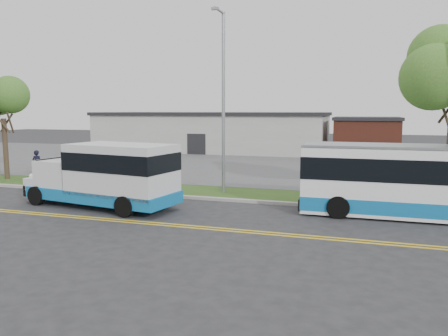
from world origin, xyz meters
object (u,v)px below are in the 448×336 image
(streetlight_near, at_px, (223,97))
(pedestrian, at_px, (37,164))
(parked_car_b, at_px, (133,157))
(shuttle_bus, at_px, (109,174))
(tree_west, at_px, (2,101))
(parked_car_a, at_px, (119,158))
(transit_bus, at_px, (436,182))

(streetlight_near, bearing_deg, pedestrian, 174.52)
(parked_car_b, bearing_deg, pedestrian, -115.49)
(shuttle_bus, height_order, parked_car_b, shuttle_bus)
(parked_car_b, bearing_deg, tree_west, -123.76)
(shuttle_bus, height_order, parked_car_a, shuttle_bus)
(streetlight_near, xyz_separation_m, parked_car_a, (-11.72, 8.81, -4.50))
(parked_car_b, bearing_deg, shuttle_bus, -73.01)
(transit_bus, distance_m, pedestrian, 23.66)
(tree_west, xyz_separation_m, pedestrian, (1.75, 0.80, -4.10))
(streetlight_near, bearing_deg, transit_bus, -13.30)
(parked_car_a, bearing_deg, transit_bus, -51.41)
(tree_west, height_order, streetlight_near, streetlight_near)
(shuttle_bus, distance_m, parked_car_a, 15.49)
(transit_bus, bearing_deg, tree_west, 173.21)
(tree_west, bearing_deg, parked_car_b, 64.37)
(pedestrian, distance_m, parked_car_b, 8.54)
(transit_bus, bearing_deg, parked_car_a, 152.54)
(streetlight_near, distance_m, transit_bus, 11.02)
(tree_west, xyz_separation_m, parked_car_a, (3.28, 8.34, -4.39))
(tree_west, bearing_deg, shuttle_bus, -25.19)
(streetlight_near, distance_m, parked_car_a, 15.34)
(tree_west, height_order, parked_car_a, tree_west)
(shuttle_bus, xyz_separation_m, parked_car_b, (-6.60, 14.07, -0.82))
(streetlight_near, distance_m, parked_car_b, 14.94)
(tree_west, bearing_deg, parked_car_a, 68.52)
(pedestrian, height_order, parked_car_b, pedestrian)
(tree_west, distance_m, parked_car_a, 9.98)
(tree_west, bearing_deg, pedestrian, 24.63)
(transit_bus, xyz_separation_m, parked_car_b, (-20.82, 11.81, -0.77))
(shuttle_bus, relative_size, parked_car_a, 2.10)
(transit_bus, relative_size, parked_car_b, 2.34)
(shuttle_bus, relative_size, pedestrian, 4.39)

